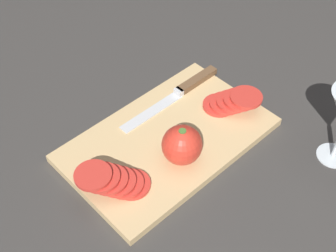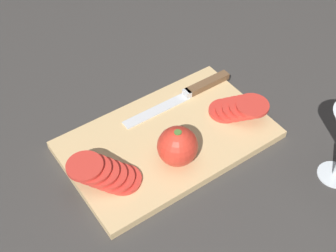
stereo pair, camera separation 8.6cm
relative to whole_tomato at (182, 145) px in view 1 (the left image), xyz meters
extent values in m
plane|color=#383533|center=(-0.09, -0.01, -0.05)|extent=(3.00, 3.00, 0.00)
cube|color=tan|center=(-0.02, -0.05, -0.04)|extent=(0.39, 0.24, 0.02)
cylinder|color=silver|center=(-0.22, 0.18, -0.05)|extent=(0.06, 0.06, 0.00)
sphere|color=red|center=(0.00, 0.00, 0.00)|extent=(0.07, 0.07, 0.07)
cylinder|color=#47702D|center=(0.00, 0.00, 0.03)|extent=(0.01, 0.01, 0.01)
cube|color=silver|center=(-0.04, -0.13, -0.04)|extent=(0.15, 0.02, 0.00)
cube|color=silver|center=(-0.11, -0.13, -0.03)|extent=(0.01, 0.02, 0.01)
cube|color=brown|center=(-0.17, -0.12, -0.03)|extent=(0.11, 0.02, 0.01)
cylinder|color=red|center=(-0.15, -0.04, -0.03)|extent=(0.06, 0.06, 0.01)
cylinder|color=red|center=(-0.16, -0.03, -0.03)|extent=(0.06, 0.06, 0.01)
cylinder|color=red|center=(-0.17, -0.02, -0.02)|extent=(0.06, 0.06, 0.01)
cylinder|color=red|center=(-0.17, -0.02, -0.01)|extent=(0.06, 0.06, 0.01)
cylinder|color=red|center=(-0.18, -0.01, -0.01)|extent=(0.06, 0.06, 0.01)
cylinder|color=red|center=(0.10, -0.01, -0.03)|extent=(0.06, 0.06, 0.01)
cylinder|color=red|center=(0.11, -0.02, -0.03)|extent=(0.06, 0.06, 0.01)
cylinder|color=red|center=(0.12, -0.03, -0.02)|extent=(0.06, 0.06, 0.01)
cylinder|color=red|center=(0.13, -0.04, -0.01)|extent=(0.06, 0.06, 0.01)
cylinder|color=red|center=(0.14, -0.05, -0.01)|extent=(0.06, 0.06, 0.01)
cylinder|color=red|center=(0.15, -0.05, 0.00)|extent=(0.06, 0.06, 0.01)
camera|label=1|loc=(0.39, 0.37, 0.62)|focal=50.00mm
camera|label=2|loc=(0.32, 0.43, 0.62)|focal=50.00mm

